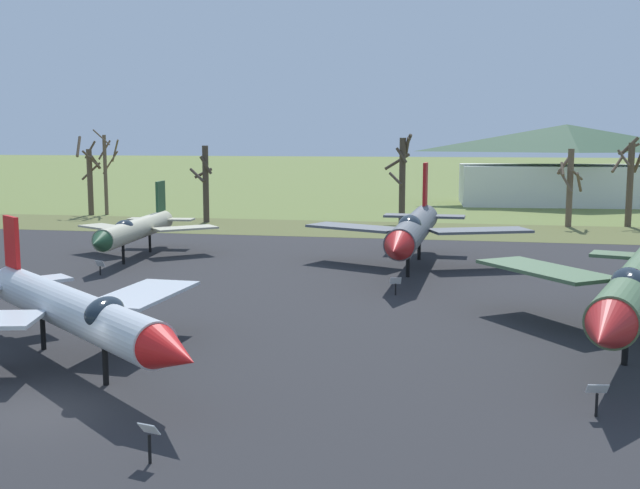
{
  "coord_description": "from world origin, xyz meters",
  "views": [
    {
      "loc": [
        11.88,
        -19.45,
        7.84
      ],
      "look_at": [
        4.83,
        16.09,
        2.84
      ],
      "focal_mm": 43.72,
      "sensor_mm": 36.0,
      "label": 1
    }
  ],
  "objects_px": {
    "jet_fighter_front_left": "(75,311)",
    "visitor_building": "(565,165)",
    "info_placard_front_left": "(149,439)",
    "jet_fighter_front_right": "(413,229)",
    "jet_fighter_rear_left": "(136,229)",
    "info_placard_rear_left": "(100,266)",
    "jet_fighter_rear_right": "(637,285)",
    "info_placard_front_right": "(396,284)",
    "info_placard_rear_right": "(597,396)"
  },
  "relations": [
    {
      "from": "jet_fighter_front_left",
      "to": "jet_fighter_rear_right",
      "type": "distance_m",
      "value": 20.23
    },
    {
      "from": "info_placard_front_left",
      "to": "info_placard_rear_left",
      "type": "bearing_deg",
      "value": 119.28
    },
    {
      "from": "info_placard_front_right",
      "to": "visitor_building",
      "type": "distance_m",
      "value": 58.99
    },
    {
      "from": "jet_fighter_front_left",
      "to": "visitor_building",
      "type": "xyz_separation_m",
      "value": [
        23.44,
        71.67,
        2.59
      ]
    },
    {
      "from": "jet_fighter_front_left",
      "to": "jet_fighter_rear_left",
      "type": "distance_m",
      "value": 24.64
    },
    {
      "from": "info_placard_front_right",
      "to": "info_placard_rear_right",
      "type": "xyz_separation_m",
      "value": [
        7.24,
        -15.93,
        0.06
      ]
    },
    {
      "from": "jet_fighter_front_right",
      "to": "jet_fighter_front_left",
      "type": "bearing_deg",
      "value": -113.18
    },
    {
      "from": "jet_fighter_front_left",
      "to": "visitor_building",
      "type": "relative_size",
      "value": 0.5
    },
    {
      "from": "info_placard_rear_left",
      "to": "jet_fighter_rear_right",
      "type": "xyz_separation_m",
      "value": [
        26.81,
        -10.22,
        1.85
      ]
    },
    {
      "from": "jet_fighter_front_right",
      "to": "info_placard_rear_right",
      "type": "relative_size",
      "value": 17.45
    },
    {
      "from": "jet_fighter_front_left",
      "to": "jet_fighter_front_right",
      "type": "relative_size",
      "value": 0.73
    },
    {
      "from": "info_placard_rear_left",
      "to": "jet_fighter_rear_right",
      "type": "distance_m",
      "value": 28.75
    },
    {
      "from": "jet_fighter_front_right",
      "to": "jet_fighter_rear_right",
      "type": "height_order",
      "value": "jet_fighter_front_right"
    },
    {
      "from": "jet_fighter_front_left",
      "to": "jet_fighter_front_right",
      "type": "bearing_deg",
      "value": 66.82
    },
    {
      "from": "jet_fighter_rear_right",
      "to": "info_placard_rear_left",
      "type": "bearing_deg",
      "value": 159.13
    },
    {
      "from": "jet_fighter_front_left",
      "to": "jet_fighter_rear_left",
      "type": "xyz_separation_m",
      "value": [
        -8.34,
        23.19,
        -0.08
      ]
    },
    {
      "from": "jet_fighter_front_left",
      "to": "jet_fighter_rear_right",
      "type": "relative_size",
      "value": 0.75
    },
    {
      "from": "info_placard_rear_left",
      "to": "visitor_building",
      "type": "bearing_deg",
      "value": 60.38
    },
    {
      "from": "jet_fighter_front_left",
      "to": "info_placard_front_left",
      "type": "xyz_separation_m",
      "value": [
        5.58,
        -6.81,
        -1.39
      ]
    },
    {
      "from": "jet_fighter_front_right",
      "to": "info_placard_rear_left",
      "type": "xyz_separation_m",
      "value": [
        -17.31,
        -5.53,
        -1.9
      ]
    },
    {
      "from": "visitor_building",
      "to": "jet_fighter_rear_right",
      "type": "bearing_deg",
      "value": -93.83
    },
    {
      "from": "jet_fighter_front_left",
      "to": "visitor_building",
      "type": "distance_m",
      "value": 75.45
    },
    {
      "from": "info_placard_front_left",
      "to": "jet_fighter_front_right",
      "type": "distance_m",
      "value": 29.56
    },
    {
      "from": "visitor_building",
      "to": "info_placard_front_left",
      "type": "bearing_deg",
      "value": -102.82
    },
    {
      "from": "jet_fighter_front_right",
      "to": "jet_fighter_rear_left",
      "type": "distance_m",
      "value": 17.96
    },
    {
      "from": "info_placard_rear_left",
      "to": "jet_fighter_front_right",
      "type": "bearing_deg",
      "value": 17.73
    },
    {
      "from": "info_placard_front_right",
      "to": "jet_fighter_rear_right",
      "type": "height_order",
      "value": "jet_fighter_rear_right"
    },
    {
      "from": "info_placard_rear_right",
      "to": "visitor_building",
      "type": "bearing_deg",
      "value": 84.65
    },
    {
      "from": "jet_fighter_front_right",
      "to": "info_placard_front_right",
      "type": "xyz_separation_m",
      "value": [
        -0.24,
        -7.89,
        -1.87
      ]
    },
    {
      "from": "jet_fighter_rear_left",
      "to": "info_placard_rear_left",
      "type": "relative_size",
      "value": 15.13
    },
    {
      "from": "jet_fighter_rear_left",
      "to": "info_placard_rear_left",
      "type": "height_order",
      "value": "jet_fighter_rear_left"
    },
    {
      "from": "jet_fighter_rear_left",
      "to": "jet_fighter_rear_right",
      "type": "relative_size",
      "value": 0.8
    },
    {
      "from": "info_placard_front_left",
      "to": "info_placard_rear_right",
      "type": "relative_size",
      "value": 1.06
    },
    {
      "from": "info_placard_front_left",
      "to": "info_placard_front_right",
      "type": "bearing_deg",
      "value": 79.96
    },
    {
      "from": "jet_fighter_front_left",
      "to": "info_placard_front_right",
      "type": "relative_size",
      "value": 13.47
    },
    {
      "from": "info_placard_rear_left",
      "to": "jet_fighter_rear_right",
      "type": "height_order",
      "value": "jet_fighter_rear_right"
    },
    {
      "from": "info_placard_front_left",
      "to": "visitor_building",
      "type": "bearing_deg",
      "value": 77.18
    },
    {
      "from": "jet_fighter_front_right",
      "to": "info_placard_front_right",
      "type": "relative_size",
      "value": 18.58
    },
    {
      "from": "info_placard_rear_left",
      "to": "visitor_building",
      "type": "distance_m",
      "value": 63.16
    },
    {
      "from": "info_placard_rear_right",
      "to": "visitor_building",
      "type": "distance_m",
      "value": 73.49
    },
    {
      "from": "visitor_building",
      "to": "info_placard_rear_left",
      "type": "bearing_deg",
      "value": -119.62
    },
    {
      "from": "jet_fighter_rear_left",
      "to": "info_placard_rear_right",
      "type": "bearing_deg",
      "value": -44.59
    },
    {
      "from": "jet_fighter_rear_right",
      "to": "jet_fighter_rear_left",
      "type": "bearing_deg",
      "value": 148.93
    },
    {
      "from": "info_placard_front_right",
      "to": "info_placard_rear_right",
      "type": "height_order",
      "value": "info_placard_rear_right"
    },
    {
      "from": "jet_fighter_front_left",
      "to": "info_placard_front_right",
      "type": "distance_m",
      "value": 17.34
    },
    {
      "from": "visitor_building",
      "to": "info_placard_rear_right",
      "type": "bearing_deg",
      "value": -95.35
    },
    {
      "from": "info_placard_front_left",
      "to": "info_placard_rear_left",
      "type": "relative_size",
      "value": 1.19
    },
    {
      "from": "jet_fighter_front_left",
      "to": "info_placard_rear_right",
      "type": "height_order",
      "value": "jet_fighter_front_left"
    },
    {
      "from": "jet_fighter_front_left",
      "to": "jet_fighter_rear_right",
      "type": "height_order",
      "value": "jet_fighter_rear_right"
    },
    {
      "from": "info_placard_front_right",
      "to": "visitor_building",
      "type": "bearing_deg",
      "value": 76.15
    }
  ]
}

